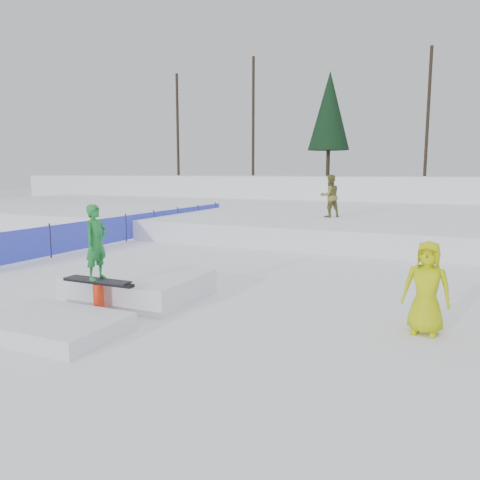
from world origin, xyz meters
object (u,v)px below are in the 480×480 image
at_px(walker_olive, 330,196).
at_px(spectator_yellow, 427,288).
at_px(safety_fence, 126,228).
at_px(jib_rail_feature, 118,292).

bearing_deg(walker_olive, spectator_yellow, 68.27).
height_order(safety_fence, jib_rail_feature, jib_rail_feature).
height_order(walker_olive, jib_rail_feature, walker_olive).
xyz_separation_m(safety_fence, walker_olive, (6.80, 5.06, 1.15)).
height_order(walker_olive, spectator_yellow, walker_olive).
xyz_separation_m(spectator_yellow, jib_rail_feature, (-5.76, -0.86, -0.49)).
height_order(safety_fence, spectator_yellow, spectator_yellow).
relative_size(spectator_yellow, jib_rail_feature, 0.36).
bearing_deg(spectator_yellow, jib_rail_feature, -166.74).
bearing_deg(walker_olive, safety_fence, -6.32).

